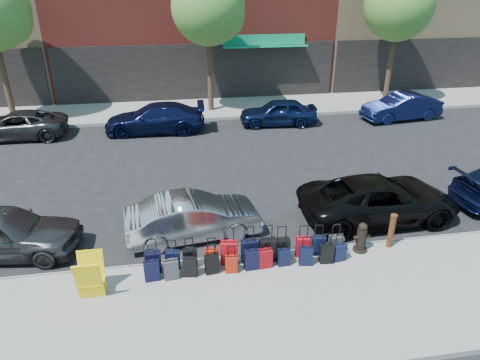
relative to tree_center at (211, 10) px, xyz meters
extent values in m
plane|color=black|center=(-0.64, -9.50, -5.41)|extent=(120.00, 120.00, 0.00)
cube|color=gray|center=(-0.64, -16.00, -5.34)|extent=(60.00, 4.00, 0.15)
cube|color=gray|center=(-0.64, 0.50, -5.34)|extent=(60.00, 4.00, 0.15)
cube|color=gray|center=(-0.64, -13.98, -5.34)|extent=(60.00, 0.08, 0.15)
cube|color=gray|center=(-0.64, -1.52, -5.34)|extent=(60.00, 0.08, 0.15)
cube|color=black|center=(-0.64, 2.45, -3.71)|extent=(16.66, 0.15, 3.40)
cube|color=#0E7E53|center=(3.36, 2.10, -2.21)|extent=(5.00, 0.91, 0.27)
cube|color=#0E7E53|center=(3.36, 2.40, -1.86)|extent=(5.00, 0.10, 0.60)
cube|color=black|center=(15.36, 2.45, -3.71)|extent=(14.70, 0.15, 3.40)
cylinder|color=black|center=(-10.64, 0.00, -2.86)|extent=(0.30, 0.30, 4.80)
sphere|color=#3A7125|center=(-10.04, 0.00, -0.27)|extent=(2.58, 2.58, 2.58)
cylinder|color=black|center=(-0.14, 0.00, -2.86)|extent=(0.30, 0.30, 4.80)
sphere|color=#3A7125|center=(-0.14, 0.00, 0.11)|extent=(3.80, 3.80, 3.80)
sphere|color=#3A7125|center=(0.46, 0.00, -0.27)|extent=(2.58, 2.58, 2.58)
cylinder|color=black|center=(10.36, 0.00, -2.86)|extent=(0.30, 0.30, 4.80)
sphere|color=#3A7125|center=(10.36, 0.00, 0.11)|extent=(3.80, 3.80, 3.80)
sphere|color=#3A7125|center=(10.96, 0.00, -0.27)|extent=(2.58, 2.58, 2.58)
cube|color=black|center=(-3.10, -14.32, -4.96)|extent=(0.41, 0.24, 0.60)
cylinder|color=black|center=(-3.10, -14.32, -4.31)|extent=(0.23, 0.05, 0.03)
cube|color=black|center=(-2.60, -14.28, -4.99)|extent=(0.38, 0.24, 0.53)
cylinder|color=black|center=(-2.60, -14.28, -4.42)|extent=(0.20, 0.06, 0.03)
cube|color=black|center=(-2.15, -14.27, -4.99)|extent=(0.38, 0.23, 0.54)
cylinder|color=black|center=(-2.15, -14.27, -4.41)|extent=(0.20, 0.05, 0.03)
cube|color=#B11A0B|center=(-1.59, -14.35, -4.99)|extent=(0.38, 0.25, 0.53)
cylinder|color=black|center=(-1.59, -14.35, -4.42)|extent=(0.20, 0.06, 0.03)
cube|color=#AE0B11|center=(-1.12, -14.28, -4.93)|extent=(0.48, 0.32, 0.66)
cylinder|color=black|center=(-1.12, -14.28, -4.21)|extent=(0.25, 0.07, 0.03)
cube|color=black|center=(-0.57, -14.27, -4.94)|extent=(0.44, 0.26, 0.65)
cylinder|color=black|center=(-0.57, -14.27, -4.24)|extent=(0.24, 0.04, 0.03)
cube|color=black|center=(-0.09, -14.33, -4.93)|extent=(0.45, 0.25, 0.66)
cylinder|color=black|center=(-0.09, -14.33, -4.21)|extent=(0.25, 0.04, 0.03)
cube|color=black|center=(0.30, -14.31, -4.96)|extent=(0.41, 0.23, 0.61)
cylinder|color=black|center=(0.30, -14.31, -4.29)|extent=(0.23, 0.04, 0.03)
cube|color=#B00B1B|center=(0.91, -14.27, -4.97)|extent=(0.40, 0.24, 0.58)
cylinder|color=black|center=(0.91, -14.27, -4.35)|extent=(0.22, 0.05, 0.03)
cube|color=black|center=(1.33, -14.27, -4.98)|extent=(0.39, 0.24, 0.56)
cylinder|color=black|center=(1.33, -14.27, -4.37)|extent=(0.21, 0.05, 0.03)
cube|color=#333438|center=(1.83, -14.29, -4.99)|extent=(0.37, 0.21, 0.55)
cylinder|color=black|center=(1.83, -14.29, -4.40)|extent=(0.20, 0.04, 0.03)
cube|color=black|center=(-3.12, -14.64, -4.99)|extent=(0.39, 0.25, 0.55)
cylinder|color=black|center=(-3.12, -14.64, -4.39)|extent=(0.21, 0.05, 0.03)
cube|color=#343438|center=(-2.65, -14.66, -4.99)|extent=(0.38, 0.24, 0.54)
cylinder|color=black|center=(-2.65, -14.66, -4.41)|extent=(0.21, 0.05, 0.03)
cube|color=black|center=(-2.17, -14.63, -5.01)|extent=(0.38, 0.26, 0.51)
cylinder|color=black|center=(-2.17, -14.63, -4.45)|extent=(0.20, 0.06, 0.03)
cube|color=black|center=(-1.61, -14.61, -5.00)|extent=(0.38, 0.25, 0.52)
cylinder|color=black|center=(-1.61, -14.61, -4.44)|extent=(0.20, 0.06, 0.03)
cube|color=#9F1C0A|center=(-1.11, -14.65, -5.03)|extent=(0.34, 0.22, 0.47)
cylinder|color=black|center=(-1.11, -14.65, -4.52)|extent=(0.18, 0.05, 0.03)
cube|color=black|center=(-0.57, -14.60, -4.99)|extent=(0.38, 0.23, 0.55)
cylinder|color=black|center=(-0.57, -14.60, -4.39)|extent=(0.21, 0.04, 0.03)
cube|color=maroon|center=(-0.22, -14.59, -5.00)|extent=(0.38, 0.24, 0.53)
cylinder|color=black|center=(-0.22, -14.59, -4.42)|extent=(0.20, 0.05, 0.03)
cube|color=black|center=(0.29, -14.59, -5.02)|extent=(0.33, 0.20, 0.47)
cylinder|color=black|center=(0.29, -14.59, -4.51)|extent=(0.18, 0.04, 0.03)
cube|color=black|center=(0.87, -14.65, -5.01)|extent=(0.38, 0.26, 0.51)
cylinder|color=black|center=(0.87, -14.65, -4.45)|extent=(0.20, 0.06, 0.03)
cube|color=black|center=(1.44, -14.66, -5.00)|extent=(0.38, 0.24, 0.53)
cylinder|color=black|center=(1.44, -14.66, -4.42)|extent=(0.20, 0.05, 0.03)
cube|color=black|center=(1.80, -14.63, -5.01)|extent=(0.36, 0.24, 0.50)
cylinder|color=black|center=(1.80, -14.63, -4.47)|extent=(0.19, 0.06, 0.03)
cylinder|color=black|center=(2.56, -14.29, -5.23)|extent=(0.40, 0.40, 0.07)
cylinder|color=black|center=(2.56, -14.29, -4.89)|extent=(0.26, 0.26, 0.62)
sphere|color=black|center=(2.56, -14.29, -4.50)|extent=(0.24, 0.24, 0.24)
cylinder|color=black|center=(2.56, -14.29, -4.82)|extent=(0.45, 0.13, 0.11)
cylinder|color=#38190C|center=(3.46, -14.23, -4.76)|extent=(0.17, 0.17, 1.00)
cylinder|color=#38190C|center=(3.46, -14.23, -4.26)|extent=(0.19, 0.19, 0.04)
cube|color=yellow|center=(-4.52, -15.18, -4.72)|extent=(0.60, 0.28, 1.08)
cube|color=yellow|center=(-4.51, -14.79, -4.72)|extent=(0.60, 0.28, 1.08)
cube|color=yellow|center=(-4.51, -14.98, -4.88)|extent=(0.61, 0.40, 0.02)
imported|color=#363638|center=(-7.19, -12.64, -4.70)|extent=(4.35, 2.21, 1.42)
imported|color=silver|center=(-1.95, -12.59, -4.76)|extent=(4.11, 1.90, 1.31)
imported|color=black|center=(3.91, -12.50, -4.72)|extent=(5.07, 2.47, 1.39)
imported|color=#2F2F32|center=(-9.69, -2.69, -4.78)|extent=(4.59, 2.19, 1.26)
imported|color=#0B1133|center=(-3.20, -2.90, -4.71)|extent=(4.95, 2.22, 1.41)
imported|color=#0D183A|center=(3.05, -2.79, -4.74)|extent=(4.05, 1.90, 1.34)
imported|color=#0D163D|center=(9.75, -3.00, -4.72)|extent=(4.36, 1.98, 1.39)
camera|label=1|loc=(-2.34, -23.50, 1.71)|focal=32.00mm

